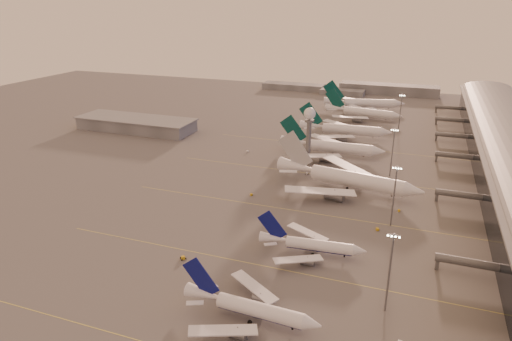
% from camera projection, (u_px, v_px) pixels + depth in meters
% --- Properties ---
extents(ground, '(700.00, 700.00, 0.00)m').
position_uv_depth(ground, '(203.00, 271.00, 149.82)').
color(ground, '#5D5A5A').
rests_on(ground, ground).
extents(taxiway_markings, '(180.00, 185.25, 0.02)m').
position_uv_depth(taxiway_markings, '(329.00, 215.00, 189.28)').
color(taxiway_markings, '#E3D450').
rests_on(taxiway_markings, ground).
extents(hangar, '(82.00, 27.00, 8.50)m').
position_uv_depth(hangar, '(136.00, 124.00, 310.04)').
color(hangar, slate).
rests_on(hangar, ground).
extents(radar_tower, '(6.40, 6.40, 31.10)m').
position_uv_depth(radar_tower, '(309.00, 123.00, 246.18)').
color(radar_tower, slate).
rests_on(radar_tower, ground).
extents(mast_a, '(3.60, 0.56, 25.00)m').
position_uv_depth(mast_a, '(390.00, 269.00, 126.22)').
color(mast_a, slate).
rests_on(mast_a, ground).
extents(mast_b, '(3.60, 0.56, 25.00)m').
position_uv_depth(mast_b, '(394.00, 194.00, 175.48)').
color(mast_b, slate).
rests_on(mast_b, ground).
extents(mast_c, '(3.60, 0.56, 25.00)m').
position_uv_depth(mast_c, '(392.00, 150.00, 225.39)').
color(mast_c, slate).
rests_on(mast_c, ground).
extents(mast_d, '(3.60, 0.56, 25.00)m').
position_uv_depth(mast_d, '(400.00, 111.00, 305.07)').
color(mast_d, slate).
rests_on(mast_d, ground).
extents(distant_horizon, '(165.00, 37.50, 9.00)m').
position_uv_depth(distant_horizon, '(358.00, 89.00, 433.10)').
color(distant_horizon, slate).
rests_on(distant_horizon, ground).
extents(narrowbody_near, '(41.32, 32.95, 16.14)m').
position_uv_depth(narrowbody_near, '(250.00, 310.00, 126.14)').
color(narrowbody_near, white).
rests_on(narrowbody_near, ground).
extents(narrowbody_mid, '(38.32, 30.49, 14.97)m').
position_uv_depth(narrowbody_mid, '(312.00, 246.00, 159.06)').
color(narrowbody_mid, white).
rests_on(narrowbody_mid, ground).
extents(widebody_white, '(70.55, 56.07, 25.00)m').
position_uv_depth(widebody_white, '(347.00, 182.00, 212.05)').
color(widebody_white, white).
rests_on(widebody_white, ground).
extents(greentail_a, '(60.62, 48.97, 22.02)m').
position_uv_depth(greentail_a, '(332.00, 149.00, 259.22)').
color(greentail_a, white).
rests_on(greentail_a, ground).
extents(greentail_b, '(59.79, 48.20, 21.71)m').
position_uv_depth(greentail_b, '(345.00, 131.00, 294.16)').
color(greentail_b, white).
rests_on(greentail_b, ground).
extents(greentail_c, '(58.52, 46.97, 21.33)m').
position_uv_depth(greentail_c, '(363.00, 114.00, 338.79)').
color(greentail_c, white).
rests_on(greentail_c, ground).
extents(greentail_d, '(64.06, 51.13, 23.68)m').
position_uv_depth(greentail_d, '(364.00, 105.00, 366.18)').
color(greentail_d, white).
rests_on(greentail_d, ground).
extents(gsv_catering_a, '(6.02, 3.41, 4.68)m').
position_uv_depth(gsv_catering_a, '(402.00, 338.00, 116.97)').
color(gsv_catering_a, white).
rests_on(gsv_catering_a, ground).
extents(gsv_tug_mid, '(4.50, 4.35, 1.12)m').
position_uv_depth(gsv_tug_mid, '(183.00, 258.00, 156.51)').
color(gsv_tug_mid, gold).
rests_on(gsv_tug_mid, ground).
extents(gsv_truck_b, '(5.86, 3.95, 2.23)m').
position_uv_depth(gsv_truck_b, '(379.00, 228.00, 175.86)').
color(gsv_truck_b, gold).
rests_on(gsv_truck_b, ground).
extents(gsv_truck_c, '(4.37, 5.03, 2.00)m').
position_uv_depth(gsv_truck_c, '(252.00, 193.00, 207.42)').
color(gsv_truck_c, gold).
rests_on(gsv_truck_c, ground).
extents(gsv_catering_b, '(4.61, 2.89, 3.51)m').
position_uv_depth(gsv_catering_b, '(400.00, 208.00, 191.38)').
color(gsv_catering_b, gold).
rests_on(gsv_catering_b, ground).
extents(gsv_tug_far, '(2.53, 3.58, 0.94)m').
position_uv_depth(gsv_tug_far, '(307.00, 174.00, 232.13)').
color(gsv_tug_far, white).
rests_on(gsv_tug_far, ground).
extents(gsv_truck_d, '(3.53, 6.09, 2.32)m').
position_uv_depth(gsv_truck_d, '(248.00, 150.00, 265.99)').
color(gsv_truck_d, white).
rests_on(gsv_truck_d, ground).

